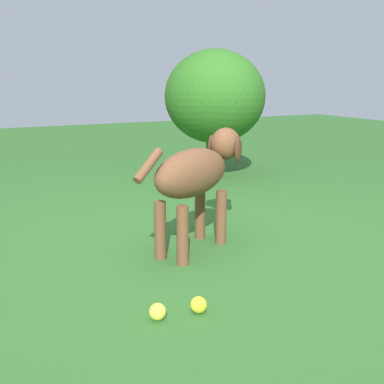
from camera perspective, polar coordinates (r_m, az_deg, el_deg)
ground at (r=2.34m, az=1.97°, el=-8.01°), size 14.00×14.00×0.00m
dog at (r=2.32m, az=0.76°, el=2.44°), size 0.50×0.83×0.62m
tennis_ball_0 at (r=1.75m, az=-4.42°, el=-15.00°), size 0.07×0.07×0.07m
tennis_ball_1 at (r=1.79m, az=0.85°, el=-14.22°), size 0.07×0.07×0.07m
shrub_near at (r=4.06m, az=2.87°, el=12.00°), size 0.97×0.87×1.14m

